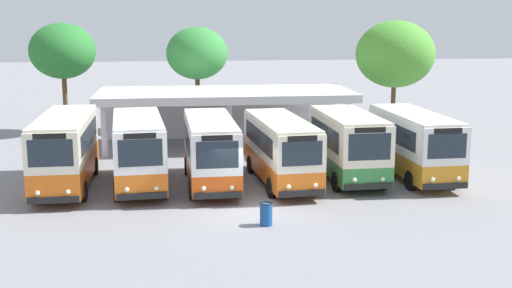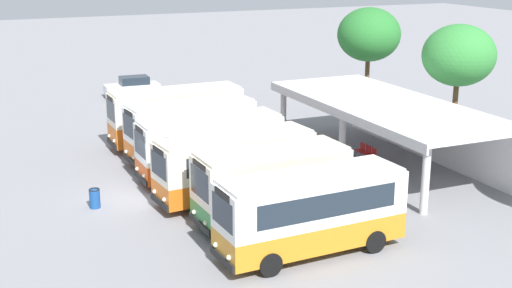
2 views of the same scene
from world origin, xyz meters
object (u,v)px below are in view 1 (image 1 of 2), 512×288
at_px(city_bus_middle_cream, 210,149).
at_px(litter_bin_apron, 266,214).
at_px(city_bus_nearest_orange, 65,149).
at_px(city_bus_far_end_green, 414,142).
at_px(city_bus_second_in_row, 138,149).
at_px(waiting_chair_middle_seat, 224,139).
at_px(city_bus_fifth_blue, 348,144).
at_px(city_bus_fourth_amber, 281,148).
at_px(waiting_chair_second_from_end, 215,139).
at_px(waiting_chair_end_by_column, 205,139).

height_order(city_bus_middle_cream, litter_bin_apron, city_bus_middle_cream).
distance_m(city_bus_nearest_orange, city_bus_middle_cream, 6.67).
height_order(city_bus_nearest_orange, city_bus_far_end_green, city_bus_nearest_orange).
xyz_separation_m(city_bus_middle_cream, litter_bin_apron, (1.80, -6.22, -1.31)).
xyz_separation_m(city_bus_nearest_orange, city_bus_middle_cream, (6.67, -0.33, -0.10)).
height_order(city_bus_second_in_row, waiting_chair_middle_seat, city_bus_second_in_row).
bearing_deg(litter_bin_apron, waiting_chair_middle_seat, 92.13).
xyz_separation_m(city_bus_nearest_orange, city_bus_fifth_blue, (13.33, -0.04, -0.07)).
height_order(city_bus_far_end_green, waiting_chair_middle_seat, city_bus_far_end_green).
bearing_deg(city_bus_fifth_blue, city_bus_fourth_amber, -175.02).
height_order(waiting_chair_middle_seat, litter_bin_apron, litter_bin_apron).
distance_m(city_bus_nearest_orange, waiting_chair_second_from_end, 11.36).
xyz_separation_m(city_bus_second_in_row, city_bus_far_end_green, (13.33, 0.25, -0.04)).
bearing_deg(city_bus_second_in_row, city_bus_fourth_amber, -0.90).
distance_m(city_bus_second_in_row, waiting_chair_end_by_column, 9.52).
distance_m(city_bus_second_in_row, city_bus_fifth_blue, 10.00).
bearing_deg(city_bus_far_end_green, city_bus_fifth_blue, -178.88).
bearing_deg(city_bus_second_in_row, city_bus_far_end_green, 1.08).
bearing_deg(waiting_chair_middle_seat, waiting_chair_end_by_column, -179.65).
xyz_separation_m(city_bus_nearest_orange, city_bus_second_in_row, (3.33, -0.22, -0.05)).
height_order(city_bus_nearest_orange, city_bus_fifth_blue, city_bus_nearest_orange).
bearing_deg(city_bus_middle_cream, city_bus_nearest_orange, 177.19).
bearing_deg(city_bus_fifth_blue, waiting_chair_end_by_column, 127.30).
bearing_deg(city_bus_nearest_orange, waiting_chair_middle_seat, 47.28).
bearing_deg(city_bus_middle_cream, city_bus_fourth_amber, -0.04).
bearing_deg(city_bus_fourth_amber, waiting_chair_middle_seat, 103.26).
bearing_deg(waiting_chair_end_by_column, litter_bin_apron, -83.65).
xyz_separation_m(city_bus_second_in_row, city_bus_fourth_amber, (6.67, -0.11, -0.09)).
height_order(city_bus_second_in_row, city_bus_far_end_green, city_bus_second_in_row).
height_order(city_bus_second_in_row, waiting_chair_second_from_end, city_bus_second_in_row).
bearing_deg(city_bus_middle_cream, city_bus_second_in_row, 178.23).
distance_m(city_bus_nearest_orange, city_bus_fifth_blue, 13.33).
bearing_deg(city_bus_fourth_amber, city_bus_nearest_orange, 178.12).
height_order(city_bus_nearest_orange, waiting_chair_end_by_column, city_bus_nearest_orange).
distance_m(city_bus_fifth_blue, waiting_chair_middle_seat, 10.25).
bearing_deg(waiting_chair_end_by_column, waiting_chair_second_from_end, 1.28).
height_order(city_bus_nearest_orange, litter_bin_apron, city_bus_nearest_orange).
relative_size(city_bus_middle_cream, city_bus_fourth_amber, 0.96).
xyz_separation_m(city_bus_nearest_orange, waiting_chair_end_by_column, (6.79, 8.55, -1.35)).
relative_size(city_bus_nearest_orange, city_bus_fifth_blue, 1.19).
height_order(city_bus_fifth_blue, waiting_chair_middle_seat, city_bus_fifth_blue).
bearing_deg(waiting_chair_second_from_end, waiting_chair_end_by_column, -178.72).
bearing_deg(city_bus_fourth_amber, city_bus_far_end_green, 3.05).
relative_size(waiting_chair_second_from_end, litter_bin_apron, 0.96).
height_order(city_bus_fifth_blue, waiting_chair_second_from_end, city_bus_fifth_blue).
distance_m(waiting_chair_end_by_column, litter_bin_apron, 15.19).
relative_size(city_bus_second_in_row, waiting_chair_end_by_column, 8.41).
relative_size(waiting_chair_end_by_column, litter_bin_apron, 0.96).
bearing_deg(waiting_chair_middle_seat, city_bus_nearest_orange, -132.72).
bearing_deg(city_bus_fifth_blue, city_bus_second_in_row, -178.94).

